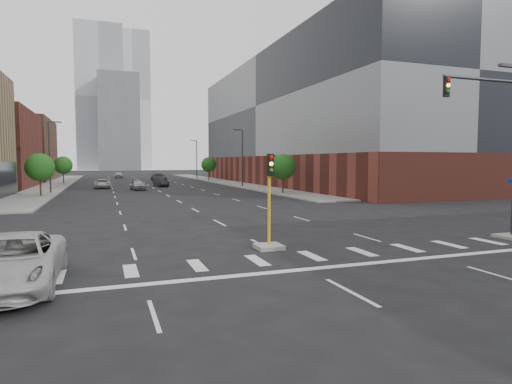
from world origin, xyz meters
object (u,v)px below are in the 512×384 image
car_far_left (102,184)px  car_distant (119,175)px  car_near_left (138,185)px  car_deep_right (159,177)px  median_traffic_signal (269,228)px  car_mid_right (161,182)px  mast_arm_signal (505,131)px  parked_minivan (12,262)px

car_far_left → car_distant: 42.32m
car_near_left → car_deep_right: 27.36m
median_traffic_signal → car_mid_right: 51.90m
mast_arm_signal → car_distant: (-16.30, 94.22, -4.88)m
median_traffic_signal → car_distant: 92.83m
car_deep_right → car_mid_right: bearing=-101.7°
car_far_left → car_distant: (3.73, 42.15, 0.08)m
mast_arm_signal → car_far_left: 56.01m
car_deep_right → parked_minivan: size_ratio=0.93×
mast_arm_signal → car_deep_right: size_ratio=1.58×
median_traffic_signal → car_far_left: bearing=98.3°
car_mid_right → car_near_left: bearing=-128.5°
car_deep_right → car_distant: size_ratio=1.27×
car_mid_right → car_distant: size_ratio=0.97×
parked_minivan → car_mid_right: bearing=78.6°
mast_arm_signal → median_traffic_signal: bearing=173.4°
car_far_left → mast_arm_signal: bearing=-69.8°
car_deep_right → car_far_left: bearing=-123.6°
car_mid_right → car_far_left: bearing=179.3°
median_traffic_signal → car_distant: bearing=92.3°
car_near_left → car_deep_right: bearing=68.9°
car_mid_right → car_deep_right: 19.51m
car_deep_right → parked_minivan: 75.46m
car_deep_right → car_distant: car_deep_right is taller
car_mid_right → car_deep_right: car_deep_right is taller
mast_arm_signal → car_distant: bearing=99.8°
mast_arm_signal → car_mid_right: size_ratio=2.06×
mast_arm_signal → car_mid_right: 54.71m
car_far_left → parked_minivan: parked_minivan is taller
car_near_left → car_far_left: bearing=120.5°
mast_arm_signal → car_distant: size_ratio=2.01×
car_near_left → car_deep_right: car_deep_right is taller
mast_arm_signal → car_distant: mast_arm_signal is taller
car_near_left → car_mid_right: size_ratio=0.94×
car_deep_right → car_distant: 22.65m
car_mid_right → car_deep_right: size_ratio=0.77×
car_mid_right → mast_arm_signal: bearing=-87.1°
parked_minivan → median_traffic_signal: bearing=17.0°
median_traffic_signal → car_far_left: median_traffic_signal is taller
car_deep_right → parked_minivan: parked_minivan is taller
car_deep_right → mast_arm_signal: bearing=-88.7°
car_distant → car_near_left: bearing=-86.0°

